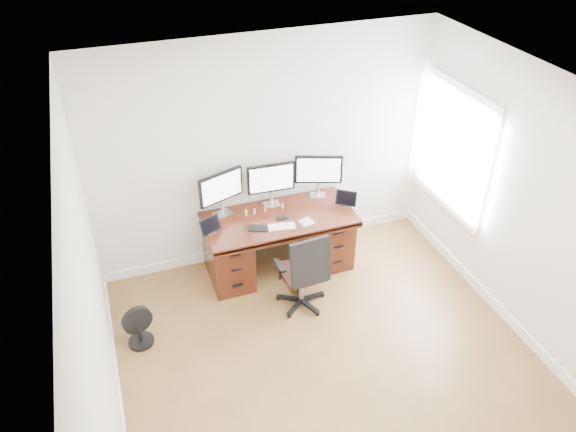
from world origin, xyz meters
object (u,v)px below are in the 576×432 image
object	(u,v)px
office_chair	(303,283)
monitor_center	(271,180)
keyboard	(282,227)
floor_fan	(138,327)

from	to	relation	value
office_chair	monitor_center	xyz separation A→B (m)	(-0.03, 0.96, 0.76)
monitor_center	keyboard	xyz separation A→B (m)	(-0.04, -0.48, -0.33)
office_chair	keyboard	size ratio (longest dim) A/B	3.30
floor_fan	keyboard	size ratio (longest dim) A/B	1.51
office_chair	floor_fan	bearing A→B (deg)	174.56
office_chair	floor_fan	world-z (taller)	office_chair
office_chair	monitor_center	distance (m)	1.23
floor_fan	monitor_center	xyz separation A→B (m)	(1.72, 0.92, 0.87)
office_chair	monitor_center	world-z (taller)	monitor_center
keyboard	monitor_center	bearing A→B (deg)	95.23
monitor_center	keyboard	distance (m)	0.58
keyboard	floor_fan	bearing A→B (deg)	-155.16
office_chair	floor_fan	size ratio (longest dim) A/B	2.18
monitor_center	keyboard	size ratio (longest dim) A/B	1.85
floor_fan	monitor_center	world-z (taller)	monitor_center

